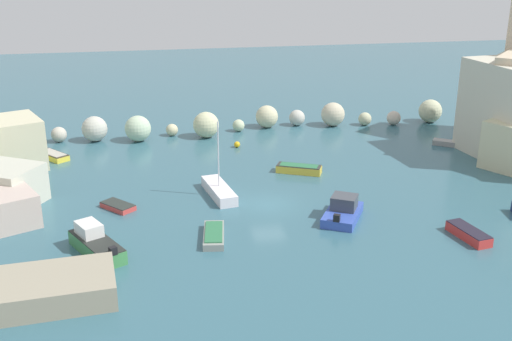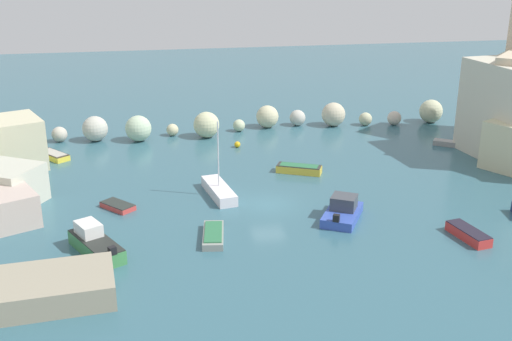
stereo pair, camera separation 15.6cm
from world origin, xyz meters
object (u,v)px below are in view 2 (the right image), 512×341
object	(u,v)px
moored_boat_0	(95,243)
moored_boat_4	(219,190)
moored_boat_6	(118,206)
moored_boat_9	(213,235)
channel_buoy	(237,144)
stone_dock	(25,292)
moored_boat_7	(468,234)
moored_boat_1	(343,211)
moored_boat_3	(299,169)
moored_boat_8	(53,155)
moored_boat_10	(14,211)
moored_boat_5	(446,143)

from	to	relation	value
moored_boat_0	moored_boat_4	size ratio (longest dim) A/B	0.87
moored_boat_6	moored_boat_9	xyz separation A→B (m)	(6.38, -6.44, 0.05)
channel_buoy	stone_dock	bearing A→B (deg)	-121.63
stone_dock	moored_boat_7	distance (m)	27.98
moored_boat_9	moored_boat_6	bearing A→B (deg)	53.11
channel_buoy	moored_boat_4	xyz separation A→B (m)	(-3.47, -12.24, 0.14)
stone_dock	moored_boat_7	bearing A→B (deg)	5.83
moored_boat_1	moored_boat_3	xyz separation A→B (m)	(-0.61, 10.02, -0.21)
moored_boat_0	moored_boat_8	size ratio (longest dim) A/B	1.46
moored_boat_1	moored_boat_7	world-z (taller)	moored_boat_1
moored_boat_4	moored_boat_10	distance (m)	15.28
channel_buoy	moored_boat_10	xyz separation A→B (m)	(-18.73, -12.93, -0.06)
moored_boat_1	moored_boat_8	xyz separation A→B (m)	(-21.99, 18.24, -0.28)
moored_boat_0	moored_boat_9	distance (m)	7.68
moored_boat_1	moored_boat_9	world-z (taller)	moored_boat_1
channel_buoy	moored_boat_5	bearing A→B (deg)	-9.08
moored_boat_3	moored_boat_1	bearing A→B (deg)	-60.36
moored_boat_3	moored_boat_9	world-z (taller)	moored_boat_3
moored_boat_6	moored_boat_7	world-z (taller)	moored_boat_7
moored_boat_6	moored_boat_10	bearing A→B (deg)	-134.11
moored_boat_1	moored_boat_9	xyz separation A→B (m)	(-9.54, -1.49, -0.32)
stone_dock	moored_boat_8	size ratio (longest dim) A/B	2.64
moored_boat_8	moored_boat_10	bearing A→B (deg)	-44.04
moored_boat_7	moored_boat_1	bearing A→B (deg)	-132.79
moored_boat_6	moored_boat_0	bearing A→B (deg)	-51.02
moored_boat_8	stone_dock	bearing A→B (deg)	-34.73
moored_boat_0	moored_boat_1	distance (m)	17.31
moored_boat_0	moored_boat_9	xyz separation A→B (m)	(7.65, 0.58, -0.39)
channel_buoy	moored_boat_6	bearing A→B (deg)	-130.10
channel_buoy	moored_boat_8	world-z (taller)	channel_buoy
moored_boat_4	moored_boat_7	world-z (taller)	moored_boat_4
moored_boat_9	moored_boat_5	bearing A→B (deg)	-48.33
moored_boat_0	moored_boat_10	xyz separation A→B (m)	(-6.21, 7.46, -0.41)
moored_boat_8	moored_boat_10	xyz separation A→B (m)	(-1.41, -12.85, -0.06)
moored_boat_3	moored_boat_8	world-z (taller)	moored_boat_3
moored_boat_10	moored_boat_4	bearing A→B (deg)	80.22
moored_boat_1	moored_boat_7	distance (m)	8.64
moored_boat_1	moored_boat_3	bearing A→B (deg)	34.19
channel_buoy	moored_boat_7	size ratio (longest dim) A/B	0.17
moored_boat_4	moored_boat_10	bearing A→B (deg)	83.61
channel_buoy	moored_boat_3	world-z (taller)	moored_boat_3
moored_boat_10	moored_boat_7	bearing A→B (deg)	59.34
moored_boat_4	moored_boat_9	bearing A→B (deg)	160.51
moored_boat_3	moored_boat_4	world-z (taller)	moored_boat_4
channel_buoy	moored_boat_8	xyz separation A→B (m)	(-17.33, -0.08, -0.00)
moored_boat_6	moored_boat_9	world-z (taller)	moored_boat_9
channel_buoy	moored_boat_4	world-z (taller)	moored_boat_4
moored_boat_3	moored_boat_8	distance (m)	22.91
moored_boat_5	moored_boat_7	size ratio (longest dim) A/B	0.70
moored_boat_1	moored_boat_8	distance (m)	28.57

